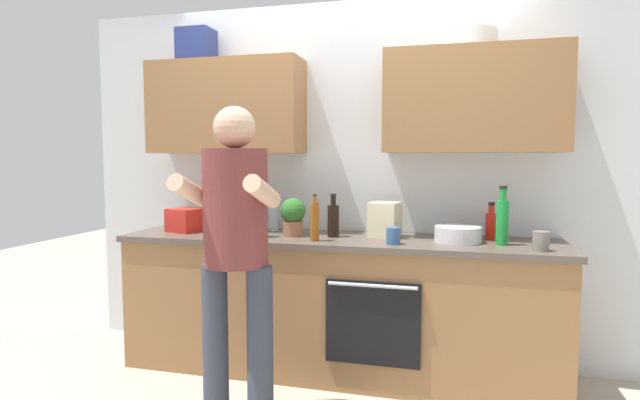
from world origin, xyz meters
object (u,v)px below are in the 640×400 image
Objects in this scene: bottle_vinegar at (216,212)px; cup_stoneware at (541,241)px; grocery_bag_crisps at (187,220)px; grocery_bag_bread at (233,219)px; cup_tea at (393,236)px; potted_herb at (293,215)px; bottle_hotsauce at (491,224)px; mixing_bowl at (458,234)px; person_standing at (236,238)px; bottle_soda at (502,220)px; bottle_syrup at (315,221)px; grocery_bag_rice at (385,220)px; bottle_water at (272,216)px; bottle_soy at (333,220)px; bottle_wine at (261,220)px.

bottle_vinegar is 2.85× the size of cup_stoneware.
grocery_bag_crisps is 0.93× the size of grocery_bag_bread.
cup_tea is 1.10m from grocery_bag_bread.
potted_herb is (-1.50, 0.17, 0.08)m from cup_stoneware.
mixing_bowl is (-0.20, -0.17, -0.05)m from bottle_hotsauce.
person_standing is 4.78× the size of bottle_soda.
bottle_syrup reaches higher than grocery_bag_crisps.
person_standing is 0.73m from potted_herb.
potted_herb is 1.18× the size of grocery_bag_crisps.
cup_stoneware is 1.51m from potted_herb.
cup_tea is (0.49, 0.00, -0.07)m from bottle_syrup.
cup_tea is (1.31, -0.32, -0.08)m from bottle_vinegar.
grocery_bag_rice is (1.22, -0.04, -0.01)m from bottle_vinegar.
bottle_water is 1.03× the size of grocery_bag_bread.
bottle_vinegar is at bearing 171.89° from bottle_soy.
grocery_bag_rice is (0.59, 0.11, -0.02)m from potted_herb.
person_standing is at bearing -81.89° from bottle_water.
bottle_wine is 0.62m from grocery_bag_crisps.
person_standing is at bearing -114.96° from bottle_soy.
bottle_soy is 1.20× the size of bottle_water.
bottle_soy is at bearing -8.11° from bottle_vinegar.
cup_stoneware is (0.82, -0.01, 0.00)m from cup_tea.
bottle_wine is at bearing -14.79° from grocery_bag_bread.
bottle_water is 2.16× the size of cup_stoneware.
cup_stoneware reaches higher than mixing_bowl.
person_standing is 0.63m from bottle_wine.
bottle_soy is at bearing 0.58° from grocery_bag_crisps.
grocery_bag_crisps is at bearing 178.88° from bottle_soda.
grocery_bag_crisps is at bearing 170.82° from grocery_bag_bread.
cup_tea is (0.90, -0.36, -0.05)m from bottle_water.
bottle_syrup is at bearing -39.99° from potted_herb.
bottle_soda is at bearing 26.86° from person_standing.
bottle_water is at bearing 167.76° from cup_stoneware.
bottle_water is 1.10× the size of grocery_bag_crisps.
bottle_syrup is 1.12m from bottle_soda.
bottle_wine reaches higher than grocery_bag_bread.
grocery_bag_bread is (0.22, -0.20, -0.02)m from bottle_vinegar.
mixing_bowl is at bearing 2.46° from grocery_bag_bread.
grocery_bag_bread is at bearing -128.20° from bottle_water.
grocery_bag_crisps is (-2.05, -0.17, -0.01)m from bottle_hotsauce.
bottle_vinegar is 1.10× the size of bottle_soy.
bottle_soda reaches higher than bottle_vinegar.
cup_tea is 0.36× the size of mixing_bowl.
potted_herb is (-0.68, 0.16, 0.09)m from cup_tea.
bottle_hotsauce is 0.27m from mixing_bowl.
cup_tea is 0.70m from potted_herb.
grocery_bag_bread is at bearing -172.00° from bottle_hotsauce.
bottle_vinegar is 1.95m from bottle_soda.
bottle_syrup reaches higher than cup_tea.
bottle_soda is at bearing -5.29° from bottle_vinegar.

